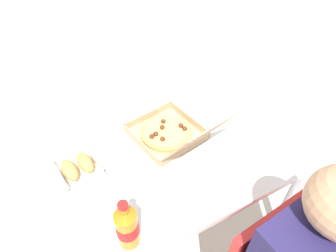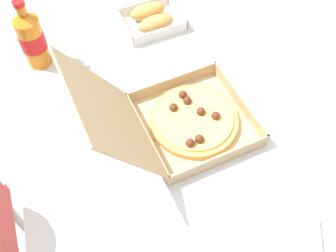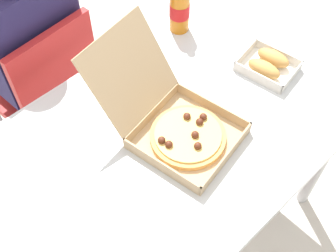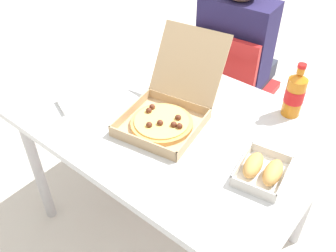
{
  "view_description": "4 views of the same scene",
  "coord_description": "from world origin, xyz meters",
  "views": [
    {
      "loc": [
        0.44,
        0.76,
        1.64
      ],
      "look_at": [
        -0.0,
        -0.07,
        0.75
      ],
      "focal_mm": 30.2,
      "sensor_mm": 36.0,
      "label": 1
    },
    {
      "loc": [
        -0.56,
        0.17,
        1.59
      ],
      "look_at": [
        -0.01,
        0.02,
        0.76
      ],
      "focal_mm": 42.33,
      "sensor_mm": 36.0,
      "label": 2
    },
    {
      "loc": [
        -0.56,
        -0.57,
        1.82
      ],
      "look_at": [
        -0.02,
        -0.01,
        0.76
      ],
      "focal_mm": 46.26,
      "sensor_mm": 36.0,
      "label": 3
    },
    {
      "loc": [
        0.72,
        -0.88,
        1.61
      ],
      "look_at": [
        0.04,
        -0.06,
        0.73
      ],
      "focal_mm": 39.72,
      "sensor_mm": 36.0,
      "label": 4
    }
  ],
  "objects": [
    {
      "name": "ground_plane",
      "position": [
        0.0,
        0.0,
        0.0
      ],
      "size": [
        10.0,
        10.0,
        0.0
      ],
      "primitive_type": "plane",
      "color": "beige"
    },
    {
      "name": "paper_menu",
      "position": [
        -0.25,
        0.19,
        0.71
      ],
      "size": [
        0.24,
        0.19,
        0.0
      ],
      "primitive_type": "cube",
      "rotation": [
        0.0,
        0.0,
        -0.22
      ],
      "color": "white",
      "rests_on": "dining_table"
    },
    {
      "name": "pizza_box_open",
      "position": [
        0.01,
        -0.02,
        0.76
      ],
      "size": [
        0.35,
        0.48,
        0.29
      ],
      "color": "tan",
      "rests_on": "dining_table"
    },
    {
      "name": "dining_table",
      "position": [
        0.0,
        0.0,
        0.63
      ],
      "size": [
        1.2,
        0.81,
        0.71
      ],
      "color": "silver",
      "rests_on": "ground_plane"
    },
    {
      "name": "cola_bottle",
      "position": [
        0.35,
        0.32,
        0.81
      ],
      "size": [
        0.07,
        0.07,
        0.22
      ],
      "color": "orange",
      "rests_on": "dining_table"
    },
    {
      "name": "bread_side_box",
      "position": [
        0.43,
        -0.04,
        0.74
      ],
      "size": [
        0.18,
        0.21,
        0.06
      ],
      "color": "white",
      "rests_on": "dining_table"
    },
    {
      "name": "napkin_pile",
      "position": [
        -0.35,
        -0.18,
        0.72
      ],
      "size": [
        0.14,
        0.14,
        0.02
      ],
      "primitive_type": "cube",
      "rotation": [
        0.0,
        0.0,
        -0.37
      ],
      "color": "white",
      "rests_on": "dining_table"
    }
  ]
}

